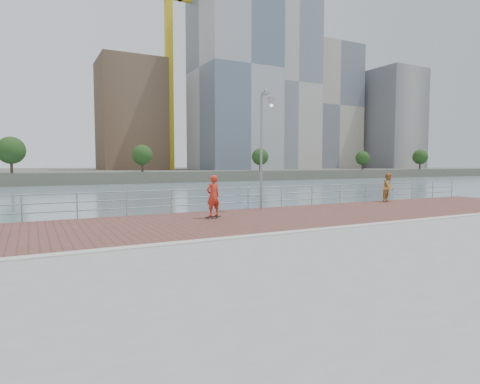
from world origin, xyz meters
name	(u,v)px	position (x,y,z in m)	size (l,w,h in m)	color
water	(268,295)	(0.00, 0.00, -2.00)	(400.00, 400.00, 0.00)	slate
seawall	(389,317)	(0.00, -5.00, -1.00)	(40.00, 24.00, 2.00)	gray
brick_lane	(222,221)	(0.00, 3.60, 0.01)	(40.00, 6.80, 0.02)	brown
curb	(268,235)	(0.00, 0.00, 0.03)	(40.00, 0.40, 0.06)	#B7B5AD
far_shore	(56,174)	(0.00, 122.50, -0.75)	(320.00, 95.00, 2.50)	#4C5142
guardrail	(192,198)	(0.00, 7.00, 0.69)	(39.06, 0.06, 1.13)	#8C9EA8
street_lamp	(266,128)	(3.57, 6.08, 4.08)	(0.42, 1.22, 5.74)	gray
skateboard	(213,217)	(0.00, 4.46, 0.08)	(0.74, 0.33, 0.08)	black
skateboarder	(213,196)	(0.00, 4.46, 0.98)	(0.64, 0.42, 1.75)	red
bystander	(389,187)	(12.42, 6.26, 0.90)	(0.85, 0.66, 1.75)	#BE8738
tower_crane	(160,55)	(27.36, 104.00, 33.50)	(47.00, 2.00, 50.70)	gold
skyline	(169,92)	(29.96, 104.20, 23.24)	(233.00, 41.00, 58.78)	#ADA38E
shoreline_trees	(135,154)	(13.41, 77.00, 4.42)	(169.80, 5.22, 6.96)	#473323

